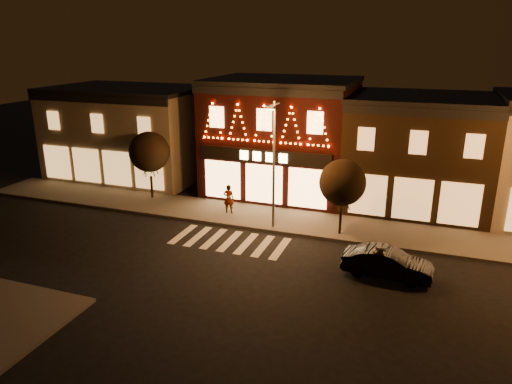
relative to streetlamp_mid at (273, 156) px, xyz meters
The scene contains 10 objects.
ground 8.04m from the streetlamp_mid, 105.57° to the right, with size 120.00×120.00×0.00m, color black.
sidewalk_far 4.77m from the streetlamp_mid, 82.19° to the left, with size 44.00×4.00×0.15m, color #47423D.
building_left 16.65m from the streetlamp_mid, 152.75° to the left, with size 12.20×8.28×7.30m.
building_pulp 7.81m from the streetlamp_mid, 103.17° to the left, with size 10.20×8.34×8.30m.
building_right_a 10.87m from the streetlamp_mid, 44.58° to the left, with size 9.20×8.28×7.50m.
streetlamp_mid is the anchor object (origin of this frame).
tree_left 10.27m from the streetlamp_mid, 165.24° to the left, with size 2.83×2.83×4.73m.
tree_right 4.19m from the streetlamp_mid, ahead, with size 2.64×2.64×4.42m.
dark_sedan 8.78m from the streetlamp_mid, 27.80° to the right, with size 1.48×4.25×1.40m, color black.
pedestrian 5.13m from the streetlamp_mid, 156.48° to the left, with size 0.69×0.46×1.90m, color gray.
Camera 1 is at (9.84, -18.95, 11.02)m, focal length 33.49 mm.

